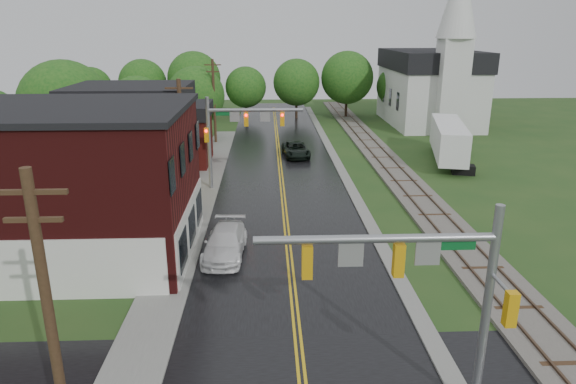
{
  "coord_description": "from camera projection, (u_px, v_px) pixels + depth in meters",
  "views": [
    {
      "loc": [
        -1.16,
        -11.78,
        12.09
      ],
      "look_at": [
        -0.04,
        15.03,
        3.5
      ],
      "focal_mm": 32.0,
      "sensor_mm": 36.0,
      "label": 1
    }
  ],
  "objects": [
    {
      "name": "brick_building",
      "position": [
        56.0,
        184.0,
        27.46
      ],
      "size": [
        14.3,
        10.3,
        8.3
      ],
      "color": "#470F0F",
      "rests_on": "ground"
    },
    {
      "name": "utility_pole_c",
      "position": [
        214.0,
        100.0,
        55.11
      ],
      "size": [
        1.8,
        0.28,
        9.0
      ],
      "color": "#382616",
      "rests_on": "ground"
    },
    {
      "name": "traffic_signal_near",
      "position": [
        422.0,
        276.0,
        15.47
      ],
      "size": [
        7.34,
        0.3,
        7.2
      ],
      "color": "gray",
      "rests_on": "ground"
    },
    {
      "name": "tree_left_c",
      "position": [
        139.0,
        108.0,
        50.99
      ],
      "size": [
        6.0,
        6.0,
        7.65
      ],
      "color": "black",
      "rests_on": "ground"
    },
    {
      "name": "darkred_building",
      "position": [
        171.0,
        141.0,
        47.19
      ],
      "size": [
        7.0,
        6.0,
        4.4
      ],
      "primitive_type": "cube",
      "color": "#3F0F0C",
      "rests_on": "ground"
    },
    {
      "name": "tree_left_b",
      "position": [
        67.0,
        108.0,
        42.85
      ],
      "size": [
        7.6,
        7.6,
        9.69
      ],
      "color": "black",
      "rests_on": "ground"
    },
    {
      "name": "railroad",
      "position": [
        385.0,
        161.0,
        48.62
      ],
      "size": [
        3.2,
        80.0,
        0.3
      ],
      "color": "#59544C",
      "rests_on": "ground"
    },
    {
      "name": "curb_right",
      "position": [
        337.0,
        162.0,
        48.47
      ],
      "size": [
        0.8,
        70.0,
        0.12
      ],
      "primitive_type": "cube",
      "color": "gray",
      "rests_on": "ground"
    },
    {
      "name": "semi_trailer",
      "position": [
        449.0,
        139.0,
        47.91
      ],
      "size": [
        5.11,
        11.76,
        3.67
      ],
      "color": "black",
      "rests_on": "ground"
    },
    {
      "name": "suv_dark",
      "position": [
        296.0,
        150.0,
        50.28
      ],
      "size": [
        2.81,
        5.27,
        1.41
      ],
      "primitive_type": "imported",
      "rotation": [
        0.0,
        0.0,
        0.1
      ],
      "color": "black",
      "rests_on": "ground"
    },
    {
      "name": "church",
      "position": [
        433.0,
        80.0,
        65.09
      ],
      "size": [
        10.4,
        18.4,
        20.0
      ],
      "color": "silver",
      "rests_on": "ground"
    },
    {
      "name": "sidewalk_left",
      "position": [
        201.0,
        197.0,
        38.49
      ],
      "size": [
        2.4,
        50.0,
        0.12
      ],
      "primitive_type": "cube",
      "color": "gray",
      "rests_on": "ground"
    },
    {
      "name": "utility_pole_b",
      "position": [
        182.0,
        144.0,
        34.17
      ],
      "size": [
        1.8,
        0.28,
        9.0
      ],
      "color": "#382616",
      "rests_on": "ground"
    },
    {
      "name": "utility_pole_a",
      "position": [
        51.0,
        327.0,
        13.24
      ],
      "size": [
        1.8,
        0.28,
        9.0
      ],
      "color": "#382616",
      "rests_on": "ground"
    },
    {
      "name": "pickup_white",
      "position": [
        225.0,
        243.0,
        28.36
      ],
      "size": [
        2.44,
        5.35,
        1.52
      ],
      "primitive_type": "imported",
      "rotation": [
        0.0,
        0.0,
        -0.06
      ],
      "color": "white",
      "rests_on": "ground"
    },
    {
      "name": "traffic_signal_far",
      "position": [
        236.0,
        126.0,
        38.98
      ],
      "size": [
        7.34,
        0.43,
        7.2
      ],
      "color": "gray",
      "rests_on": "ground"
    },
    {
      "name": "tree_left_e",
      "position": [
        197.0,
        97.0,
        56.8
      ],
      "size": [
        6.4,
        6.4,
        8.16
      ],
      "color": "black",
      "rests_on": "ground"
    },
    {
      "name": "main_road",
      "position": [
        281.0,
        178.0,
        43.49
      ],
      "size": [
        10.0,
        90.0,
        0.02
      ],
      "primitive_type": "cube",
      "color": "black",
      "rests_on": "ground"
    },
    {
      "name": "yellow_house",
      "position": [
        135.0,
        153.0,
        38.28
      ],
      "size": [
        8.0,
        7.0,
        6.4
      ],
      "primitive_type": "cube",
      "color": "tan",
      "rests_on": "ground"
    }
  ]
}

